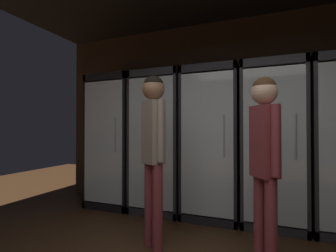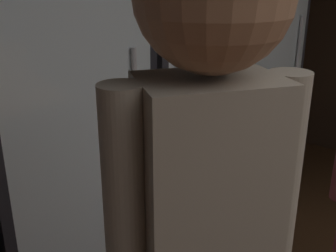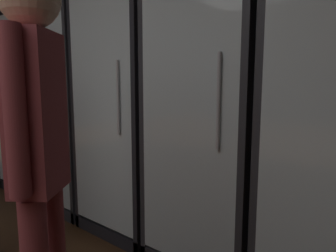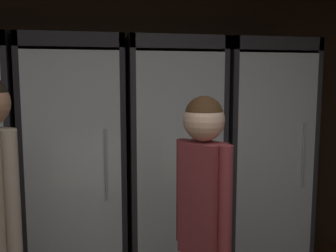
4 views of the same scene
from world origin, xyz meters
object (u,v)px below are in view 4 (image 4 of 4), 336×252
at_px(shopper_far, 203,209).
at_px(cooler_right, 170,165).
at_px(cooler_far_right, 255,161).
at_px(cooler_center, 75,170).

bearing_deg(shopper_far, cooler_right, 85.56).
bearing_deg(shopper_far, cooler_far_right, 54.55).
bearing_deg(cooler_right, shopper_far, -94.44).
distance_m(cooler_center, cooler_right, 0.76).
distance_m(cooler_right, shopper_far, 1.21).
height_order(cooler_center, shopper_far, cooler_center).
distance_m(cooler_center, cooler_far_right, 1.53).
xyz_separation_m(cooler_center, cooler_right, (0.76, -0.00, 0.00)).
bearing_deg(cooler_far_right, shopper_far, -125.45).
bearing_deg(cooler_right, cooler_center, 179.85).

